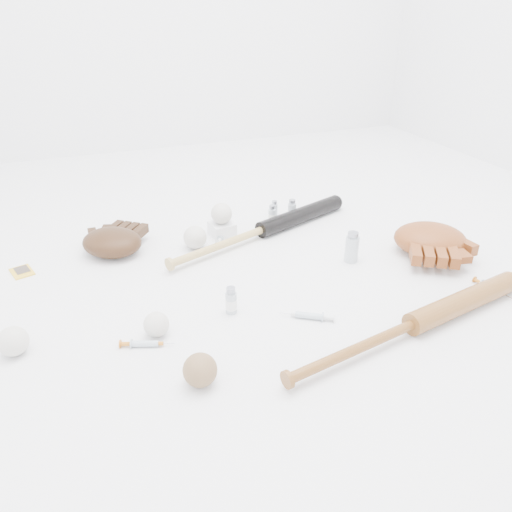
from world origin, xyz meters
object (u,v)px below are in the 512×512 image
object	(u,v)px
bat_dark	(262,230)
pedestal	(222,229)
glove_dark	(112,242)

from	to	relation	value
bat_dark	pedestal	size ratio (longest dim) A/B	10.20
pedestal	bat_dark	bearing A→B (deg)	-30.09
glove_dark	pedestal	size ratio (longest dim) A/B	2.95
bat_dark	pedestal	xyz separation A→B (m)	(-0.13, 0.07, -0.01)
glove_dark	pedestal	bearing A→B (deg)	39.26
bat_dark	glove_dark	world-z (taller)	glove_dark
bat_dark	glove_dark	xyz separation A→B (m)	(-0.51, 0.06, 0.01)
glove_dark	pedestal	xyz separation A→B (m)	(0.38, 0.01, -0.02)
bat_dark	glove_dark	distance (m)	0.51
bat_dark	glove_dark	size ratio (longest dim) A/B	3.46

